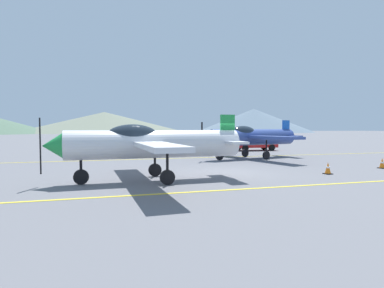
% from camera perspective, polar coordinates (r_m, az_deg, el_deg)
% --- Properties ---
extents(ground_plane, '(400.00, 400.00, 0.00)m').
position_cam_1_polar(ground_plane, '(16.45, 5.83, -5.18)').
color(ground_plane, slate).
extents(apron_line_near, '(80.00, 0.16, 0.01)m').
position_cam_1_polar(apron_line_near, '(12.79, 12.82, -7.53)').
color(apron_line_near, yellow).
rests_on(apron_line_near, ground_plane).
extents(apron_line_far, '(80.00, 0.16, 0.01)m').
position_cam_1_polar(apron_line_far, '(24.53, -1.71, -2.50)').
color(apron_line_far, yellow).
rests_on(apron_line_far, ground_plane).
extents(airplane_near, '(8.41, 9.69, 2.91)m').
position_cam_1_polar(airplane_near, '(14.03, -7.73, 0.15)').
color(airplane_near, silver).
rests_on(airplane_near, ground_plane).
extents(airplane_mid, '(8.51, 9.67, 2.91)m').
position_cam_1_polar(airplane_mid, '(24.71, 10.14, 1.28)').
color(airplane_mid, '#33478C').
rests_on(airplane_mid, ground_plane).
extents(car_sedan, '(4.39, 2.20, 1.62)m').
position_cam_1_polar(car_sedan, '(33.56, 10.95, 0.32)').
color(car_sedan, red).
rests_on(car_sedan, ground_plane).
extents(traffic_cone_front, '(0.36, 0.36, 0.59)m').
position_cam_1_polar(traffic_cone_front, '(17.46, 22.80, -3.97)').
color(traffic_cone_front, black).
rests_on(traffic_cone_front, ground_plane).
extents(traffic_cone_side, '(0.36, 0.36, 0.59)m').
position_cam_1_polar(traffic_cone_side, '(21.31, 30.45, -2.94)').
color(traffic_cone_side, black).
rests_on(traffic_cone_side, ground_plane).
extents(hill_centerleft, '(80.80, 80.80, 10.02)m').
position_cam_1_polar(hill_centerleft, '(163.50, -15.13, 3.70)').
color(hill_centerleft, slate).
rests_on(hill_centerleft, ground_plane).
extents(hill_centerright, '(61.75, 61.75, 12.33)m').
position_cam_1_polar(hill_centerright, '(175.07, 10.79, 4.06)').
color(hill_centerright, slate).
rests_on(hill_centerright, ground_plane).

